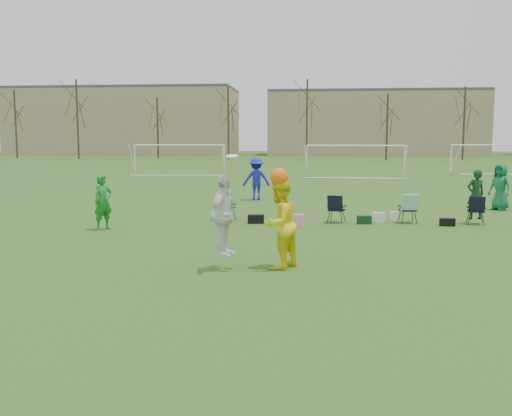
# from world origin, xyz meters

# --- Properties ---
(ground) EXTENTS (260.00, 260.00, 0.00)m
(ground) POSITION_xyz_m (0.00, 0.00, 0.00)
(ground) COLOR #2E581B
(ground) RESTS_ON ground
(fielder_green_near) EXTENTS (0.73, 0.77, 1.77)m
(fielder_green_near) POSITION_xyz_m (-5.88, 5.72, 0.88)
(fielder_green_near) COLOR #167E23
(fielder_green_near) RESTS_ON ground
(fielder_blue) EXTENTS (1.44, 1.04, 2.00)m
(fielder_blue) POSITION_xyz_m (-1.88, 15.08, 1.00)
(fielder_blue) COLOR #181EBB
(fielder_blue) RESTS_ON ground
(fielder_green_far) EXTENTS (1.04, 1.10, 1.90)m
(fielder_green_far) POSITION_xyz_m (8.39, 12.20, 0.95)
(fielder_green_far) COLOR #12653F
(fielder_green_far) RESTS_ON ground
(center_contest) EXTENTS (2.16, 1.47, 2.55)m
(center_contest) POSITION_xyz_m (-0.41, 0.65, 1.11)
(center_contest) COLOR white
(center_contest) RESTS_ON ground
(sideline_setup) EXTENTS (9.26, 2.11, 1.86)m
(sideline_setup) POSITION_xyz_m (3.22, 8.08, 0.56)
(sideline_setup) COLOR #0F371A
(sideline_setup) RESTS_ON ground
(goal_left) EXTENTS (7.39, 0.76, 2.46)m
(goal_left) POSITION_xyz_m (-10.00, 34.00, 1.92)
(goal_left) COLOR white
(goal_left) RESTS_ON ground
(goal_mid) EXTENTS (7.40, 0.63, 2.46)m
(goal_mid) POSITION_xyz_m (4.00, 32.00, 1.92)
(goal_mid) COLOR white
(goal_mid) RESTS_ON ground
(goal_right) EXTENTS (7.35, 1.14, 2.46)m
(goal_right) POSITION_xyz_m (16.00, 38.00, 1.92)
(goal_right) COLOR white
(goal_right) RESTS_ON ground
(tree_line) EXTENTS (110.28, 3.28, 11.40)m
(tree_line) POSITION_xyz_m (0.24, 69.85, 5.09)
(tree_line) COLOR #382B21
(tree_line) RESTS_ON ground
(building_row) EXTENTS (126.00, 16.00, 13.00)m
(building_row) POSITION_xyz_m (6.73, 96.00, 5.99)
(building_row) COLOR tan
(building_row) RESTS_ON ground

